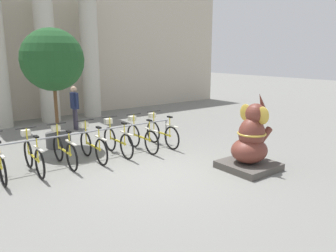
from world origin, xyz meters
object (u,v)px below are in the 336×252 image
object	(u,v)px
bicycle_5	(142,137)
person_pedestrian	(75,104)
bicycle_1	(33,156)
bicycle_3	(93,145)
bicycle_6	(162,133)
elephant_statue	(251,144)
potted_tree	(53,63)
bicycle_2	(64,150)
bicycle_4	(117,140)

from	to	relation	value
bicycle_5	person_pedestrian	distance (m)	3.77
bicycle_1	bicycle_3	world-z (taller)	same
bicycle_6	elephant_statue	xyz separation A→B (m)	(0.53, -2.93, 0.22)
bicycle_6	bicycle_5	bearing A→B (deg)	-175.94
bicycle_3	potted_tree	distance (m)	2.77
bicycle_5	bicycle_3	bearing A→B (deg)	179.26
bicycle_6	potted_tree	xyz separation A→B (m)	(-2.53, 1.78, 2.07)
bicycle_3	elephant_statue	bearing A→B (deg)	-46.30
bicycle_5	bicycle_6	distance (m)	0.75
bicycle_5	potted_tree	size ratio (longest dim) A/B	0.48
bicycle_2	bicycle_6	xyz separation A→B (m)	(2.99, 0.00, 0.00)
bicycle_1	bicycle_2	bearing A→B (deg)	3.14
bicycle_5	bicycle_1	bearing A→B (deg)	179.84
bicycle_2	elephant_statue	world-z (taller)	elephant_statue
bicycle_2	bicycle_5	size ratio (longest dim) A/B	1.00
bicycle_3	bicycle_5	bearing A→B (deg)	-0.74
person_pedestrian	potted_tree	size ratio (longest dim) A/B	0.46
elephant_statue	person_pedestrian	xyz separation A→B (m)	(-1.78, 6.58, 0.32)
bicycle_2	elephant_statue	xyz separation A→B (m)	(3.52, -2.93, 0.22)
bicycle_1	bicycle_5	distance (m)	2.99
bicycle_6	person_pedestrian	distance (m)	3.89
bicycle_2	bicycle_4	xyz separation A→B (m)	(1.50, 0.02, 0.00)
bicycle_4	bicycle_6	xyz separation A→B (m)	(1.50, -0.01, 0.00)
bicycle_5	bicycle_6	world-z (taller)	same
bicycle_3	potted_tree	world-z (taller)	potted_tree
bicycle_3	potted_tree	xyz separation A→B (m)	(-0.29, 1.81, 2.07)
potted_tree	elephant_statue	bearing A→B (deg)	-57.02
potted_tree	bicycle_1	bearing A→B (deg)	-123.54
bicycle_4	elephant_statue	bearing A→B (deg)	-55.54
bicycle_4	person_pedestrian	world-z (taller)	person_pedestrian
bicycle_3	bicycle_4	distance (m)	0.75
bicycle_5	elephant_statue	world-z (taller)	elephant_statue
bicycle_4	bicycle_5	xyz separation A→B (m)	(0.75, -0.07, 0.00)
elephant_statue	person_pedestrian	size ratio (longest dim) A/B	1.17
bicycle_1	bicycle_6	xyz separation A→B (m)	(3.74, 0.04, 0.00)
bicycle_5	potted_tree	distance (m)	3.29
bicycle_2	bicycle_4	world-z (taller)	same
bicycle_2	bicycle_6	world-z (taller)	same
bicycle_1	elephant_statue	world-z (taller)	elephant_statue
bicycle_4	person_pedestrian	xyz separation A→B (m)	(0.24, 3.63, 0.54)
bicycle_3	elephant_statue	xyz separation A→B (m)	(2.77, -2.90, 0.22)
potted_tree	bicycle_3	bearing A→B (deg)	-81.00
bicycle_1	potted_tree	bearing A→B (deg)	56.46
bicycle_1	bicycle_5	size ratio (longest dim) A/B	1.00
bicycle_3	bicycle_6	distance (m)	2.25
elephant_statue	bicycle_4	bearing A→B (deg)	124.46
bicycle_1	bicycle_5	bearing A→B (deg)	-0.16
person_pedestrian	bicycle_4	bearing A→B (deg)	-93.80
bicycle_2	elephant_statue	bearing A→B (deg)	-39.78
bicycle_1	bicycle_6	bearing A→B (deg)	0.69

